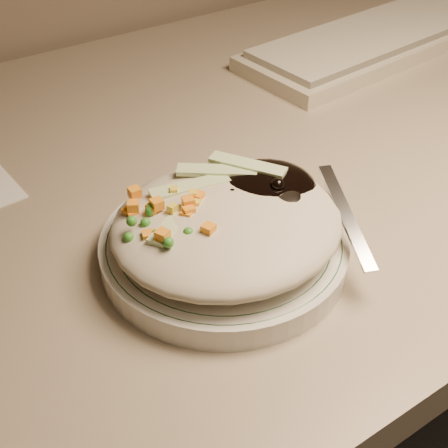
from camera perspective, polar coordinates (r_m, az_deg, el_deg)
desk at (r=0.80m, az=-0.68°, el=-5.32°), size 1.40×0.70×0.74m
plate at (r=0.52m, az=0.00°, el=-2.24°), size 0.21×0.21×0.02m
plate_rim at (r=0.52m, az=0.00°, el=-1.39°), size 0.20×0.20×0.00m
meal at (r=0.51m, az=0.45°, el=0.63°), size 0.21×0.19×0.05m
keyboard at (r=0.94m, az=13.62°, el=16.01°), size 0.42×0.18×0.03m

